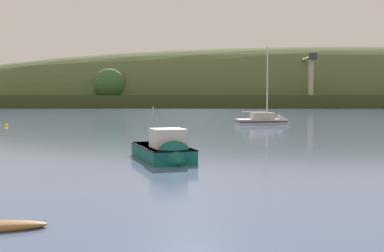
{
  "coord_description": "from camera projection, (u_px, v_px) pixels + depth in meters",
  "views": [
    {
      "loc": [
        -1.13,
        7.98,
        3.08
      ],
      "look_at": [
        -2.46,
        36.88,
        1.46
      ],
      "focal_mm": 42.03,
      "sensor_mm": 36.0,
      "label": 1
    }
  ],
  "objects": [
    {
      "name": "mooring_buoy_off_fishing_boat",
      "position": [
        6.0,
        126.0,
        54.1
      ],
      "size": [
        0.57,
        0.57,
        0.65
      ],
      "color": "yellow",
      "rests_on": "ground"
    },
    {
      "name": "dockside_crane",
      "position": [
        311.0,
        80.0,
        189.55
      ],
      "size": [
        4.79,
        19.65,
        23.24
      ],
      "rotation": [
        0.0,
        0.0,
        1.6
      ],
      "color": "#4C4C51",
      "rests_on": "ground"
    },
    {
      "name": "far_shoreline_hill",
      "position": [
        304.0,
        106.0,
        226.29
      ],
      "size": [
        600.3,
        95.46,
        60.32
      ],
      "rotation": [
        0.0,
        0.0,
        0.02
      ],
      "color": "#35401E",
      "rests_on": "ground"
    },
    {
      "name": "sailboat_far_left",
      "position": [
        268.0,
        122.0,
        58.36
      ],
      "size": [
        7.49,
        3.85,
        11.24
      ],
      "rotation": [
        0.0,
        0.0,
        0.19
      ],
      "color": "#ADB2BC",
      "rests_on": "ground"
    },
    {
      "name": "fishing_boat_moored",
      "position": [
        165.0,
        154.0,
        23.05
      ],
      "size": [
        4.01,
        5.98,
        3.54
      ],
      "rotation": [
        0.0,
        0.0,
        5.09
      ],
      "color": "#0F564C",
      "rests_on": "ground"
    }
  ]
}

